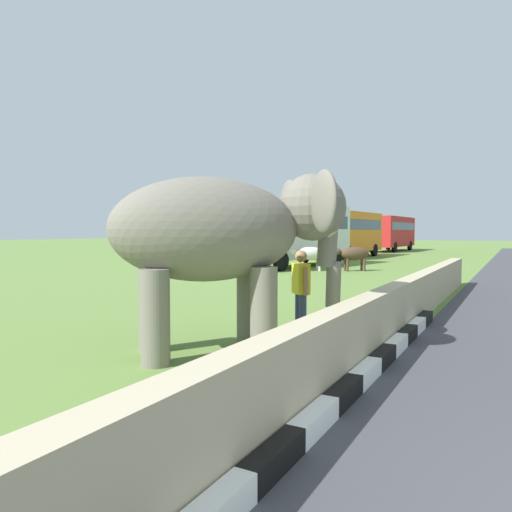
{
  "coord_description": "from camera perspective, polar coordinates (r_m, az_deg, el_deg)",
  "views": [
    {
      "loc": [
        -3.29,
        2.06,
        2.01
      ],
      "look_at": [
        3.6,
        5.9,
        1.6
      ],
      "focal_mm": 33.07,
      "sensor_mm": 36.0,
      "label": 1
    }
  ],
  "objects": [
    {
      "name": "barrier_parapet",
      "position": [
        5.87,
        8.07,
        -11.97
      ],
      "size": [
        28.0,
        0.36,
        1.0
      ],
      "primitive_type": "cube",
      "color": "tan",
      "rests_on": "ground_plane"
    },
    {
      "name": "cow_near",
      "position": [
        24.09,
        6.46,
        0.25
      ],
      "size": [
        1.56,
        1.7,
        1.23
      ],
      "color": "beige",
      "rests_on": "ground_plane"
    },
    {
      "name": "cow_mid",
      "position": [
        24.39,
        11.76,
        0.24
      ],
      "size": [
        1.53,
        1.73,
        1.23
      ],
      "color": "#473323",
      "rests_on": "ground_plane"
    },
    {
      "name": "bus_white",
      "position": [
        26.82,
        4.57,
        3.12
      ],
      "size": [
        9.0,
        3.98,
        3.5
      ],
      "color": "silver",
      "rests_on": "ground_plane"
    },
    {
      "name": "bus_orange",
      "position": [
        37.2,
        11.03,
        3.04
      ],
      "size": [
        9.29,
        3.01,
        3.5
      ],
      "color": "orange",
      "rests_on": "ground_plane"
    },
    {
      "name": "striped_curb",
      "position": [
        3.9,
        -1.26,
        -26.0
      ],
      "size": [
        16.2,
        0.2,
        0.24
      ],
      "color": "white",
      "rests_on": "ground_plane"
    },
    {
      "name": "elephant",
      "position": [
        7.77,
        -3.46,
        2.8
      ],
      "size": [
        3.84,
        3.83,
        3.01
      ],
      "color": "#6B665C",
      "rests_on": "ground_plane"
    },
    {
      "name": "hill_east",
      "position": [
        69.25,
        -3.47,
        1.32
      ],
      "size": [
        25.29,
        20.23,
        10.24
      ],
      "color": "#646A56",
      "rests_on": "ground_plane"
    },
    {
      "name": "person_handler",
      "position": [
        9.09,
        5.45,
        -3.89
      ],
      "size": [
        0.55,
        0.53,
        1.66
      ],
      "color": "navy",
      "rests_on": "ground_plane"
    },
    {
      "name": "bus_red",
      "position": [
        50.36,
        16.05,
        2.95
      ],
      "size": [
        9.56,
        2.89,
        3.5
      ],
      "color": "#B21E1E",
      "rests_on": "ground_plane"
    }
  ]
}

